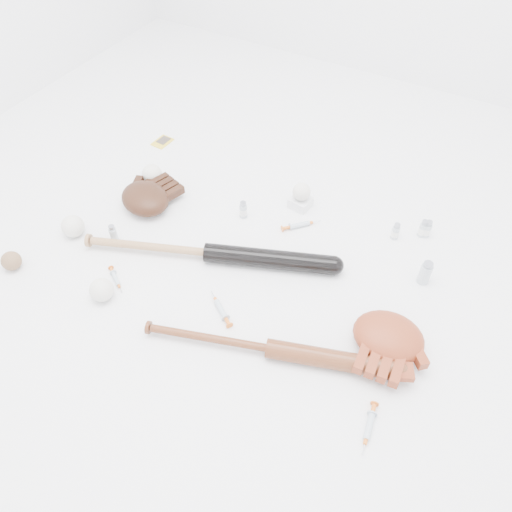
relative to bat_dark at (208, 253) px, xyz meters
The scene contains 21 objects.
bat_dark is the anchor object (origin of this frame).
bat_wood 0.44m from the bat_dark, 32.35° to the right, with size 0.81×0.06×0.06m, color brown, non-canonical shape.
glove_dark 0.38m from the bat_dark, 162.50° to the left, with size 0.24×0.24×0.09m, color #32190E, non-canonical shape.
glove_tan 0.67m from the bat_dark, ahead, with size 0.26×0.26×0.09m, color maroon, non-canonical shape.
trading_card 0.74m from the bat_dark, 138.99° to the left, with size 0.06×0.09×0.00m, color gold.
pedestal 0.44m from the bat_dark, 68.06° to the left, with size 0.07×0.07×0.04m, color white.
baseball_on_pedestal 0.44m from the bat_dark, 68.06° to the left, with size 0.07×0.07×0.07m, color silver.
baseball_left 0.52m from the bat_dark, 164.66° to the right, with size 0.08×0.08×0.08m, color silver.
baseball_upper 0.49m from the bat_dark, 150.14° to the left, with size 0.08×0.08×0.08m, color silver.
baseball_mid 0.38m from the bat_dark, 124.03° to the right, with size 0.08×0.08×0.08m, color silver.
baseball_aged 0.68m from the bat_dark, 147.56° to the right, with size 0.07×0.07×0.07m, color brown.
syringe_0 0.33m from the bat_dark, 133.32° to the right, with size 0.14×0.02×0.02m, color #ADBCC6, non-canonical shape.
syringe_1 0.23m from the bat_dark, 47.16° to the right, with size 0.17×0.03×0.02m, color #ADBCC6, non-canonical shape.
syringe_2 0.37m from the bat_dark, 55.16° to the left, with size 0.17×0.03×0.02m, color #ADBCC6, non-canonical shape.
syringe_3 0.78m from the bat_dark, 23.14° to the right, with size 0.17×0.03×0.02m, color #ADBCC6, non-canonical shape.
vial_0 0.80m from the bat_dark, 37.47° to the left, with size 0.03×0.03×0.07m, color #B4BFC6.
vial_1 0.68m from the bat_dark, 38.06° to the left, with size 0.03×0.03×0.07m, color #B4BFC6.
vial_2 0.25m from the bat_dark, 90.49° to the left, with size 0.03×0.03×0.07m, color #B4BFC6.
vial_3 0.74m from the bat_dark, 21.40° to the left, with size 0.04×0.04×0.09m, color #B4BFC6.
vial_4 0.36m from the bat_dark, 166.02° to the right, with size 0.03×0.03×0.07m, color #B4BFC6.
vial_5 0.79m from the bat_dark, 37.78° to the left, with size 0.03×0.03×0.07m, color #B4BFC6.
Camera 1 is at (0.59, -0.98, 1.32)m, focal length 35.00 mm.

